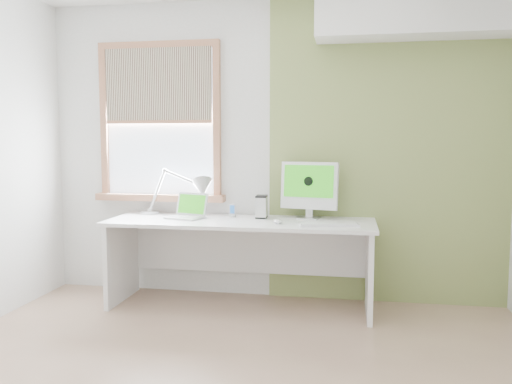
% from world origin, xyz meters
% --- Properties ---
extents(room, '(4.04, 3.54, 2.64)m').
position_xyz_m(room, '(0.00, 0.00, 1.30)').
color(room, '#A27E65').
rests_on(room, ground).
extents(accent_wall, '(2.00, 0.02, 2.60)m').
position_xyz_m(accent_wall, '(1.00, 1.74, 1.30)').
color(accent_wall, '#899D50').
rests_on(accent_wall, room).
extents(soffit, '(1.60, 0.40, 0.42)m').
position_xyz_m(soffit, '(1.20, 1.57, 2.40)').
color(soffit, white).
rests_on(soffit, room).
extents(window, '(1.20, 0.14, 1.42)m').
position_xyz_m(window, '(-1.00, 1.71, 1.54)').
color(window, brown).
rests_on(window, room).
extents(desk, '(2.20, 0.70, 0.73)m').
position_xyz_m(desk, '(-0.19, 1.44, 0.53)').
color(desk, white).
rests_on(desk, room).
extents(desk_lamp, '(0.72, 0.29, 0.41)m').
position_xyz_m(desk_lamp, '(-0.66, 1.60, 0.94)').
color(desk_lamp, silver).
rests_on(desk_lamp, desk).
extents(laptop, '(0.36, 0.32, 0.21)m').
position_xyz_m(laptop, '(-0.65, 1.43, 0.78)').
color(laptop, silver).
rests_on(laptop, desk).
extents(phone_dock, '(0.07, 0.07, 0.11)m').
position_xyz_m(phone_dock, '(-0.30, 1.55, 0.76)').
color(phone_dock, silver).
rests_on(phone_dock, desk).
extents(external_drive, '(0.10, 0.15, 0.19)m').
position_xyz_m(external_drive, '(-0.04, 1.54, 0.83)').
color(external_drive, silver).
rests_on(external_drive, desk).
extents(imac, '(0.49, 0.21, 0.48)m').
position_xyz_m(imac, '(0.36, 1.58, 1.00)').
color(imac, silver).
rests_on(imac, desk).
extents(keyboard, '(0.47, 0.20, 0.02)m').
position_xyz_m(keyboard, '(0.54, 1.22, 0.74)').
color(keyboard, white).
rests_on(keyboard, desk).
extents(mouse, '(0.10, 0.13, 0.03)m').
position_xyz_m(mouse, '(0.13, 1.27, 0.75)').
color(mouse, white).
rests_on(mouse, desk).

